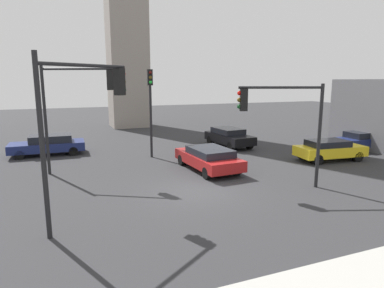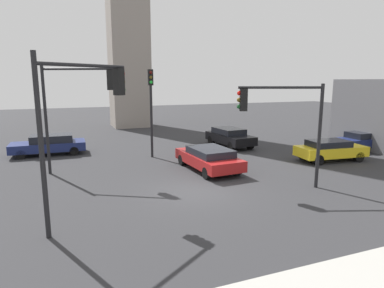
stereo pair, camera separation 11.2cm
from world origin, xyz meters
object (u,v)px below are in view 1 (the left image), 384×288
object	(u,v)px
car_0	(48,144)
car_1	(209,158)
car_5	(229,137)
traffic_light_3	(150,97)
car_3	(364,140)
traffic_light_1	(83,107)
traffic_light_2	(281,113)
car_4	(329,149)
traffic_light_0	(76,97)

from	to	relation	value
car_0	car_1	world-z (taller)	car_0
car_5	car_1	bearing A→B (deg)	-42.07
traffic_light_3	car_5	bearing A→B (deg)	108.43
car_3	traffic_light_1	bearing A→B (deg)	-163.52
car_3	traffic_light_2	bearing A→B (deg)	-155.40
car_1	traffic_light_2	bearing A→B (deg)	-160.29
traffic_light_2	car_3	bearing A→B (deg)	-135.61
traffic_light_3	car_1	bearing A→B (deg)	32.28
car_0	car_4	bearing A→B (deg)	154.05
traffic_light_3	car_5	distance (m)	7.38
traffic_light_1	traffic_light_0	bearing A→B (deg)	54.76
car_4	traffic_light_1	bearing A→B (deg)	-159.32
car_3	car_0	bearing A→B (deg)	162.84
traffic_light_0	traffic_light_3	size ratio (longest dim) A/B	1.01
traffic_light_3	car_0	xyz separation A→B (m)	(-6.33, 3.30, -3.21)
traffic_light_2	car_0	world-z (taller)	traffic_light_2
car_1	car_5	bearing A→B (deg)	-40.56
car_5	traffic_light_3	bearing A→B (deg)	-82.58
traffic_light_0	car_0	world-z (taller)	traffic_light_0
car_4	car_5	distance (m)	7.48
car_3	car_4	distance (m)	5.11
traffic_light_3	car_4	world-z (taller)	traffic_light_3
traffic_light_0	car_3	xyz separation A→B (m)	(19.66, -0.62, -3.44)
traffic_light_2	car_1	xyz separation A→B (m)	(-1.75, 4.07, -2.83)
car_1	traffic_light_1	bearing A→B (deg)	121.29
car_1	car_3	distance (m)	12.89
traffic_light_1	car_4	world-z (taller)	traffic_light_1
car_1	car_5	size ratio (longest dim) A/B	1.07
car_0	traffic_light_0	bearing A→B (deg)	106.39
car_1	car_3	xyz separation A→B (m)	(12.85, 0.97, 0.01)
traffic_light_2	car_0	distance (m)	15.80
car_4	car_5	size ratio (longest dim) A/B	0.98
traffic_light_0	traffic_light_2	world-z (taller)	traffic_light_0
car_0	car_5	xyz separation A→B (m)	(12.83, -1.86, 0.03)
car_0	car_4	distance (m)	18.52
traffic_light_1	car_1	xyz separation A→B (m)	(6.90, 4.80, -3.40)
traffic_light_1	traffic_light_2	xyz separation A→B (m)	(8.65, 0.73, -0.57)
traffic_light_0	car_4	world-z (taller)	traffic_light_0
car_4	traffic_light_3	bearing A→B (deg)	158.95
car_0	car_5	bearing A→B (deg)	172.70
traffic_light_0	car_1	size ratio (longest dim) A/B	1.19
traffic_light_0	car_0	bearing A→B (deg)	134.95
car_0	car_1	size ratio (longest dim) A/B	0.99
car_1	car_4	size ratio (longest dim) A/B	1.09
traffic_light_2	car_5	world-z (taller)	traffic_light_2
traffic_light_0	car_3	size ratio (longest dim) A/B	1.42
traffic_light_0	car_4	size ratio (longest dim) A/B	1.29
traffic_light_0	car_0	size ratio (longest dim) A/B	1.20
traffic_light_1	traffic_light_2	size ratio (longest dim) A/B	1.21
traffic_light_0	car_1	bearing A→B (deg)	16.41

